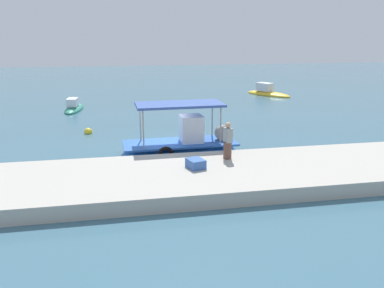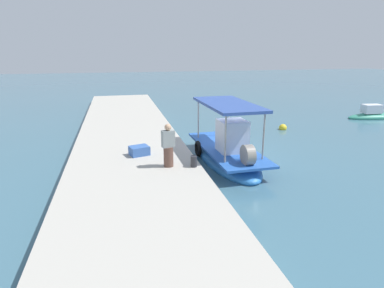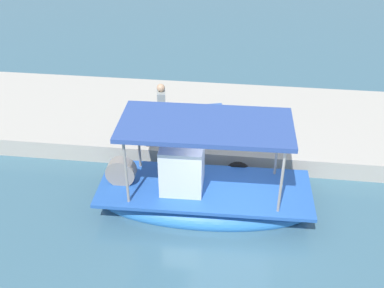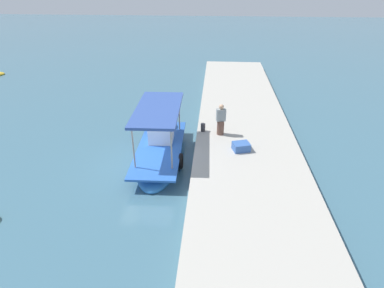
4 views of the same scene
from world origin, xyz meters
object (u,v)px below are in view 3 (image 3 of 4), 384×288
object	(u,v)px
main_fishing_boat	(201,192)
mooring_bollard	(148,139)
fisherman_near_bollard	(162,110)
cargo_crate	(215,114)

from	to	relation	value
main_fishing_boat	mooring_bollard	xyz separation A→B (m)	(1.86, -1.99, 0.35)
main_fishing_boat	fisherman_near_bollard	size ratio (longest dim) A/B	3.64
fisherman_near_bollard	cargo_crate	xyz separation A→B (m)	(-1.64, -0.98, -0.56)
main_fishing_boat	cargo_crate	bearing A→B (deg)	-90.86
main_fishing_boat	mooring_bollard	world-z (taller)	main_fishing_boat
main_fishing_boat	cargo_crate	world-z (taller)	main_fishing_boat
main_fishing_boat	mooring_bollard	bearing A→B (deg)	-46.93
main_fishing_boat	cargo_crate	xyz separation A→B (m)	(-0.06, -3.89, 0.32)
main_fishing_boat	cargo_crate	distance (m)	3.90
main_fishing_boat	mooring_bollard	size ratio (longest dim) A/B	13.96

